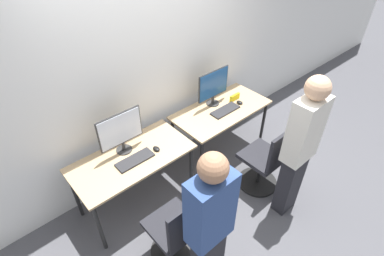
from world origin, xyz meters
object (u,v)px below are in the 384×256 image
(person_right, at_px, (300,146))
(mouse_left, at_px, (156,149))
(person_left, at_px, (209,226))
(mouse_right, at_px, (240,102))
(keyboard_left, at_px, (135,160))
(monitor_right, at_px, (213,86))
(monitor_left, at_px, (121,131))
(office_chair_left, at_px, (177,233))
(keyboard_right, at_px, (225,110))
(office_chair_right, at_px, (265,163))

(person_right, bearing_deg, mouse_left, 131.49)
(mouse_left, bearing_deg, person_left, -104.92)
(mouse_left, xyz_separation_m, mouse_right, (1.33, 0.01, 0.00))
(mouse_left, xyz_separation_m, person_right, (0.95, -1.08, 0.20))
(keyboard_left, distance_m, monitor_right, 1.37)
(keyboard_left, height_order, mouse_left, mouse_left)
(mouse_left, height_order, person_right, person_right)
(monitor_left, height_order, mouse_left, monitor_left)
(monitor_left, distance_m, mouse_right, 1.62)
(keyboard_left, relative_size, office_chair_left, 0.43)
(mouse_right, bearing_deg, person_left, -145.57)
(office_chair_left, distance_m, keyboard_right, 1.63)
(person_left, bearing_deg, mouse_right, 34.43)
(monitor_right, bearing_deg, keyboard_left, -170.30)
(keyboard_right, height_order, person_right, person_right)
(monitor_left, height_order, keyboard_right, monitor_left)
(mouse_left, bearing_deg, monitor_right, 12.64)
(mouse_left, bearing_deg, person_right, -48.51)
(monitor_right, distance_m, mouse_right, 0.42)
(monitor_left, bearing_deg, person_left, -91.53)
(monitor_left, height_order, keyboard_left, monitor_left)
(office_chair_left, distance_m, mouse_right, 1.86)
(monitor_left, relative_size, mouse_right, 5.40)
(monitor_left, distance_m, office_chair_left, 1.13)
(mouse_right, distance_m, office_chair_right, 0.86)
(office_chair_left, bearing_deg, monitor_right, 34.82)
(monitor_left, xyz_separation_m, person_right, (1.21, -1.30, -0.05))
(keyboard_left, height_order, office_chair_right, office_chair_right)
(keyboard_left, relative_size, office_chair_right, 0.43)
(monitor_right, distance_m, keyboard_right, 0.33)
(monitor_right, height_order, person_right, person_right)
(keyboard_right, bearing_deg, monitor_right, 90.00)
(mouse_left, height_order, office_chair_left, office_chair_left)
(person_left, distance_m, office_chair_right, 1.45)
(mouse_right, bearing_deg, person_right, -109.11)
(keyboard_left, bearing_deg, mouse_right, -0.13)
(monitor_left, distance_m, keyboard_left, 0.33)
(person_left, bearing_deg, keyboard_left, 88.18)
(monitor_left, bearing_deg, keyboard_left, -90.00)
(keyboard_left, relative_size, monitor_right, 0.82)
(office_chair_left, xyz_separation_m, person_right, (1.29, -0.34, 0.55))
(keyboard_left, relative_size, person_right, 0.23)
(monitor_left, relative_size, mouse_left, 5.40)
(office_chair_left, relative_size, person_right, 0.54)
(office_chair_left, xyz_separation_m, office_chair_right, (1.35, 0.03, 0.00))
(person_left, relative_size, monitor_right, 3.30)
(monitor_left, height_order, office_chair_right, monitor_left)
(monitor_right, bearing_deg, person_right, -94.96)
(keyboard_left, xyz_separation_m, keyboard_right, (1.33, 0.00, 0.00))
(monitor_left, bearing_deg, monitor_right, 0.67)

